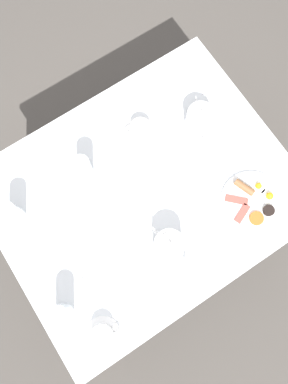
{
  "coord_description": "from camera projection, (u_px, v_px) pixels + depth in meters",
  "views": [
    {
      "loc": [
        -0.29,
        0.19,
        2.24
      ],
      "look_at": [
        0.0,
        0.0,
        0.77
      ],
      "focal_mm": 35.0,
      "sensor_mm": 36.0,
      "label": 1
    }
  ],
  "objects": [
    {
      "name": "ground_plane",
      "position": [
        144.0,
        221.0,
        2.26
      ],
      "size": [
        8.0,
        8.0,
        0.0
      ],
      "primitive_type": "plane",
      "color": "#4C4742"
    },
    {
      "name": "table",
      "position": [
        144.0,
        197.0,
        1.6
      ],
      "size": [
        0.97,
        1.21,
        0.75
      ],
      "color": "silver",
      "rests_on": "ground_plane"
    },
    {
      "name": "breakfast_plate",
      "position": [
        253.0,
        201.0,
        1.52
      ],
      "size": [
        0.26,
        0.26,
        0.04
      ],
      "color": "white",
      "rests_on": "table"
    },
    {
      "name": "teapot_near",
      "position": [
        200.0,
        119.0,
        1.55
      ],
      "size": [
        0.2,
        0.12,
        0.13
      ],
      "rotation": [
        0.0,
        0.0,
        5.89
      ],
      "color": "white",
      "rests_on": "table"
    },
    {
      "name": "teapot_far",
      "position": [
        169.0,
        246.0,
        1.43
      ],
      "size": [
        0.21,
        0.12,
        0.13
      ],
      "rotation": [
        0.0,
        0.0,
        0.18
      ],
      "color": "white",
      "rests_on": "table"
    },
    {
      "name": "teacup_with_saucer_left",
      "position": [
        140.0,
        130.0,
        1.57
      ],
      "size": [
        0.14,
        0.14,
        0.06
      ],
      "color": "white",
      "rests_on": "table"
    },
    {
      "name": "teacup_with_saucer_right",
      "position": [
        102.0,
        335.0,
        1.38
      ],
      "size": [
        0.14,
        0.14,
        0.06
      ],
      "color": "white",
      "rests_on": "table"
    },
    {
      "name": "water_glass_tall",
      "position": [
        83.0,
        168.0,
        1.49
      ],
      "size": [
        0.07,
        0.07,
        0.14
      ],
      "color": "white",
      "rests_on": "table"
    },
    {
      "name": "water_glass_short",
      "position": [
        62.0,
        314.0,
        1.36
      ],
      "size": [
        0.07,
        0.07,
        0.14
      ],
      "color": "white",
      "rests_on": "table"
    },
    {
      "name": "wine_glass_spare",
      "position": [
        12.0,
        213.0,
        1.44
      ],
      "size": [
        0.07,
        0.07,
        0.14
      ],
      "color": "white",
      "rests_on": "table"
    },
    {
      "name": "napkin_folded",
      "position": [
        162.0,
        176.0,
        1.55
      ],
      "size": [
        0.18,
        0.21,
        0.01
      ],
      "rotation": [
        0.0,
        0.0,
        1.1
      ],
      "color": "white",
      "rests_on": "table"
    },
    {
      "name": "fork_by_plate",
      "position": [
        56.0,
        194.0,
        1.53
      ],
      "size": [
        0.16,
        0.08,
        0.0
      ],
      "rotation": [
        0.0,
        0.0,
        1.14
      ],
      "color": "silver",
      "rests_on": "table"
    },
    {
      "name": "knife_by_plate",
      "position": [
        103.0,
        284.0,
        1.45
      ],
      "size": [
        0.15,
        0.15,
        0.0
      ],
      "rotation": [
        0.0,
        0.0,
        2.36
      ],
      "color": "silver",
      "rests_on": "table"
    },
    {
      "name": "spoon_for_tea",
      "position": [
        200.0,
        78.0,
        1.65
      ],
      "size": [
        0.16,
        0.08,
        0.0
      ],
      "rotation": [
        0.0,
        0.0,
        4.33
      ],
      "color": "silver",
      "rests_on": "table"
    }
  ]
}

